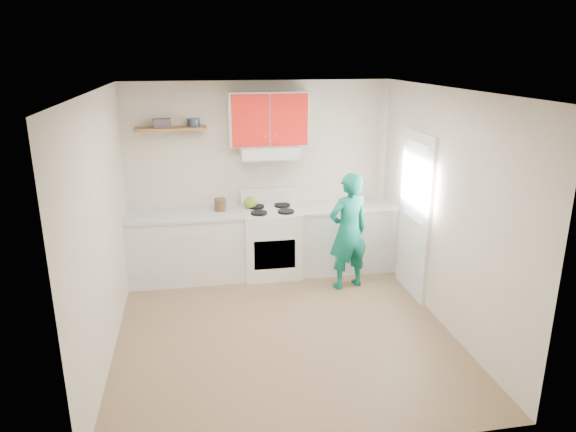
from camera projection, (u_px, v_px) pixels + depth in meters
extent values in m
plane|color=brown|center=(283.00, 330.00, 5.84)|extent=(3.80, 3.80, 0.00)
cube|color=white|center=(283.00, 90.00, 5.06)|extent=(3.60, 3.80, 0.04)
cube|color=beige|center=(260.00, 177.00, 7.23)|extent=(3.60, 0.04, 2.60)
cube|color=beige|center=(329.00, 300.00, 3.66)|extent=(3.60, 0.04, 2.60)
cube|color=beige|center=(102.00, 228.00, 5.14)|extent=(0.04, 3.80, 2.60)
cube|color=beige|center=(445.00, 210.00, 5.75)|extent=(0.04, 3.80, 2.60)
cube|color=white|center=(415.00, 215.00, 6.49)|extent=(0.05, 0.85, 2.05)
cube|color=white|center=(416.00, 182.00, 6.36)|extent=(0.01, 0.55, 0.95)
cube|color=silver|center=(187.00, 247.00, 7.03)|extent=(1.52, 0.60, 0.90)
cube|color=silver|center=(344.00, 238.00, 7.40)|extent=(1.32, 0.60, 0.90)
cube|color=white|center=(271.00, 242.00, 7.20)|extent=(0.76, 0.65, 0.92)
cube|color=silver|center=(269.00, 152.00, 6.92)|extent=(0.76, 0.44, 0.15)
cube|color=red|center=(268.00, 119.00, 6.85)|extent=(1.02, 0.33, 0.70)
cube|color=brown|center=(171.00, 129.00, 6.68)|extent=(0.90, 0.30, 0.04)
cube|color=#443C41|center=(162.00, 123.00, 6.63)|extent=(0.23, 0.18, 0.11)
cylinder|color=#333D4C|center=(193.00, 122.00, 6.74)|extent=(0.18, 0.18, 0.10)
ellipsoid|color=olive|center=(250.00, 203.00, 7.12)|extent=(0.23, 0.23, 0.16)
cylinder|color=#4A3820|center=(220.00, 205.00, 7.01)|extent=(0.21, 0.21, 0.19)
cube|color=olive|center=(317.00, 209.00, 7.14)|extent=(0.35, 0.28, 0.02)
cube|color=red|center=(377.00, 204.00, 7.39)|extent=(0.28, 0.24, 0.01)
imported|color=#0B6957|center=(348.00, 231.00, 6.70)|extent=(0.63, 0.49, 1.53)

